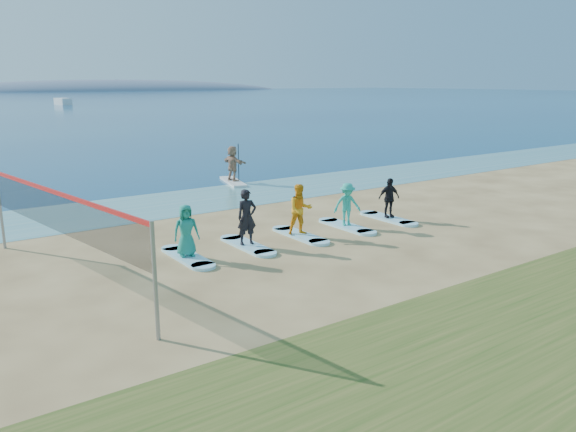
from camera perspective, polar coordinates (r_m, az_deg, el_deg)
ground at (r=16.18m, az=4.94°, el=-5.01°), size 600.00×600.00×0.00m
shallow_water at (r=24.84m, az=-10.84°, el=1.40°), size 600.00×600.00×0.00m
island_ridge at (r=328.91m, az=-17.02°, el=12.11°), size 220.00×56.00×18.00m
volleyball_net at (r=15.28m, az=-22.29°, el=0.30°), size 1.52×8.98×2.50m
paddleboard at (r=29.21m, az=-5.60°, el=3.49°), size 1.46×3.08×0.12m
paddleboarder at (r=29.06m, az=-5.65°, el=5.35°), size 0.78×1.72×1.79m
boat_offshore_b at (r=134.53m, az=-21.87°, el=10.43°), size 2.67×5.49×1.46m
surfboard_0 at (r=16.98m, az=-10.20°, el=-4.12°), size 0.70×2.20×0.09m
student_0 at (r=16.75m, az=-10.31°, el=-1.45°), size 0.83×0.62×1.55m
surfboard_1 at (r=17.91m, az=-4.15°, el=-3.00°), size 0.70×2.20×0.09m
student_1 at (r=17.67m, az=-4.20°, el=-0.12°), size 0.70×0.51×1.77m
surfboard_2 at (r=19.02m, az=1.23°, el=-1.98°), size 0.70×2.20×0.09m
student_2 at (r=18.80m, az=1.25°, el=0.67°), size 0.99×0.87×1.71m
surfboard_3 at (r=20.29m, az=5.97°, el=-1.05°), size 0.70×2.20×0.09m
student_3 at (r=20.10m, az=6.03°, el=1.18°), size 1.13×0.89×1.53m
surfboard_4 at (r=21.68m, az=10.13°, el=-0.24°), size 0.70×2.20×0.09m
student_4 at (r=21.51m, az=10.22°, el=1.83°), size 0.94×0.56×1.51m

